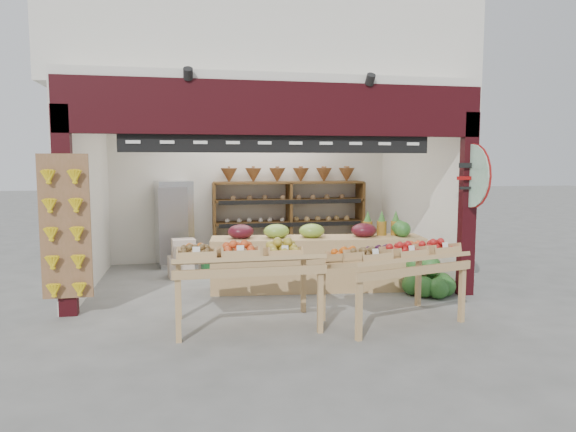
# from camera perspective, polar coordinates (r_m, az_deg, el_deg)

# --- Properties ---
(ground) EXTENTS (60.00, 60.00, 0.00)m
(ground) POSITION_cam_1_polar(r_m,az_deg,el_deg) (8.17, -2.07, -7.78)
(ground) COLOR slate
(ground) RESTS_ON ground
(shop_structure) EXTENTS (6.36, 5.12, 5.40)m
(shop_structure) POSITION_cam_1_polar(r_m,az_deg,el_deg) (9.73, -3.68, 17.70)
(shop_structure) COLOR silver
(shop_structure) RESTS_ON ground
(banana_board) EXTENTS (0.60, 0.15, 1.80)m
(banana_board) POSITION_cam_1_polar(r_m,az_deg,el_deg) (6.89, -23.55, -1.41)
(banana_board) COLOR #8C5E3F
(banana_board) RESTS_ON ground
(gift_sign) EXTENTS (0.04, 0.93, 0.92)m
(gift_sign) POSITION_cam_1_polar(r_m,az_deg,el_deg) (7.78, 19.77, 4.21)
(gift_sign) COLOR #B2E0C4
(gift_sign) RESTS_ON ground
(back_shelving) EXTENTS (2.96, 0.49, 1.83)m
(back_shelving) POSITION_cam_1_polar(r_m,az_deg,el_deg) (10.01, 0.12, 1.56)
(back_shelving) COLOR brown
(back_shelving) RESTS_ON ground
(refrigerator) EXTENTS (0.74, 0.74, 1.60)m
(refrigerator) POSITION_cam_1_polar(r_m,az_deg,el_deg) (9.80, -12.54, -0.85)
(refrigerator) COLOR silver
(refrigerator) RESTS_ON ground
(cardboard_stack) EXTENTS (1.01, 0.74, 0.65)m
(cardboard_stack) POSITION_cam_1_polar(r_m,az_deg,el_deg) (8.99, -10.26, -5.04)
(cardboard_stack) COLOR silver
(cardboard_stack) RESTS_ON ground
(mid_counter) EXTENTS (3.27, 0.96, 1.03)m
(mid_counter) POSITION_cam_1_polar(r_m,az_deg,el_deg) (7.89, 3.20, -4.99)
(mid_counter) COLOR tan
(mid_counter) RESTS_ON ground
(display_table_left) EXTENTS (1.71, 0.97, 1.08)m
(display_table_left) POSITION_cam_1_polar(r_m,az_deg,el_deg) (6.09, -5.78, -4.48)
(display_table_left) COLOR tan
(display_table_left) RESTS_ON ground
(display_table_right) EXTENTS (1.80, 1.30, 1.03)m
(display_table_right) POSITION_cam_1_polar(r_m,az_deg,el_deg) (6.36, 11.55, -4.38)
(display_table_right) COLOR tan
(display_table_right) RESTS_ON ground
(watermelon_pile) EXTENTS (0.80, 0.77, 0.58)m
(watermelon_pile) POSITION_cam_1_polar(r_m,az_deg,el_deg) (7.90, 15.33, -6.87)
(watermelon_pile) COLOR #194A18
(watermelon_pile) RESTS_ON ground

